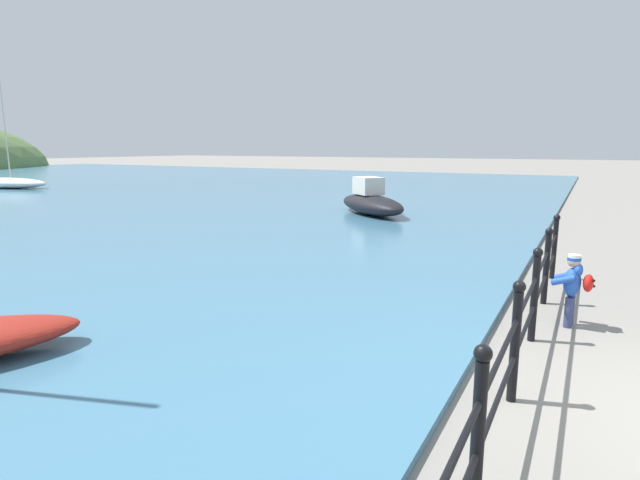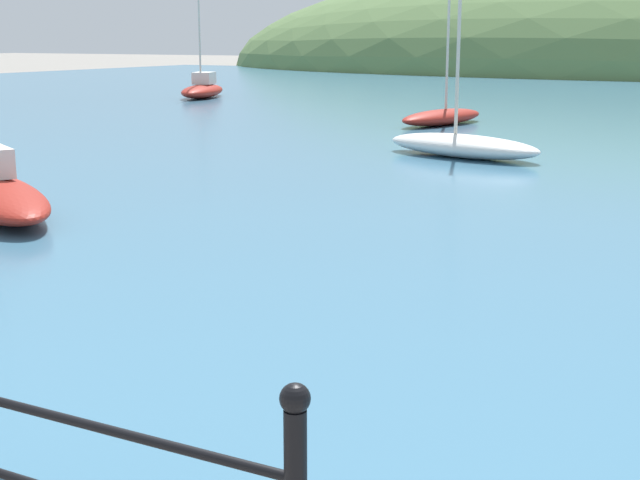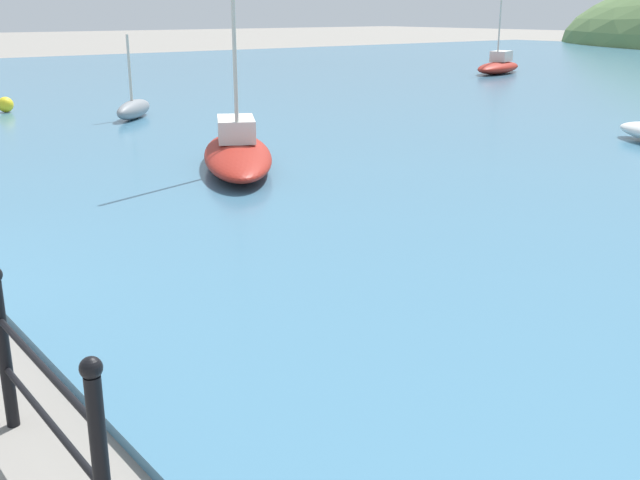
% 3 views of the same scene
% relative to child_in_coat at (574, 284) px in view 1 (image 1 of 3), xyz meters
% --- Properties ---
extents(iron_railing, '(10.53, 0.12, 1.21)m').
position_rel_child_in_coat_xyz_m(iron_railing, '(-2.55, 0.41, 0.04)').
color(iron_railing, black).
rests_on(iron_railing, ground).
extents(child_in_coat, '(0.40, 0.55, 1.00)m').
position_rel_child_in_coat_xyz_m(child_in_coat, '(0.00, 0.00, 0.00)').
color(child_in_coat, navy).
rests_on(child_in_coat, ground).
extents(boat_nearest_quay, '(3.63, 3.83, 1.27)m').
position_rel_child_in_coat_xyz_m(boat_nearest_quay, '(8.75, 6.64, -0.09)').
color(boat_nearest_quay, black).
rests_on(boat_nearest_quay, water).
extents(boat_mid_harbor, '(2.86, 5.36, 6.20)m').
position_rel_child_in_coat_xyz_m(boat_mid_harbor, '(9.08, 29.06, -0.19)').
color(boat_mid_harbor, silver).
rests_on(boat_mid_harbor, water).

